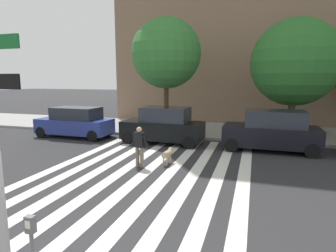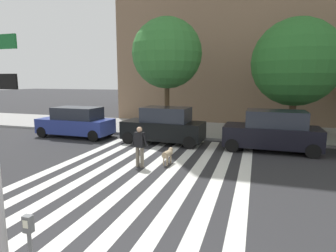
# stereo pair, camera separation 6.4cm
# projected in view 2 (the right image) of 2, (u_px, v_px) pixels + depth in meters

# --- Properties ---
(ground_plane) EXTENTS (160.00, 160.00, 0.00)m
(ground_plane) POSITION_uv_depth(u_px,v_px,m) (165.00, 172.00, 10.64)
(ground_plane) COLOR #2B2B2D
(sidewalk_far) EXTENTS (80.00, 6.00, 0.15)m
(sidewalk_far) POSITION_uv_depth(u_px,v_px,m) (207.00, 130.00, 19.24)
(sidewalk_far) COLOR #979695
(sidewalk_far) RESTS_ON ground_plane
(crosswalk_stripes) EXTENTS (7.65, 11.71, 0.01)m
(crosswalk_stripes) POSITION_uv_depth(u_px,v_px,m) (147.00, 171.00, 10.85)
(crosswalk_stripes) COLOR silver
(crosswalk_stripes) RESTS_ON ground_plane
(parking_meter_curbside) EXTENTS (0.14, 0.11, 1.36)m
(parking_meter_curbside) POSITION_uv_depth(u_px,v_px,m) (30.00, 246.00, 4.18)
(parking_meter_curbside) COLOR #515456
(parking_meter_curbside) RESTS_ON sidewalk_near
(parked_car_near_curb) EXTENTS (4.60, 1.95, 1.83)m
(parked_car_near_curb) POSITION_uv_depth(u_px,v_px,m) (76.00, 122.00, 17.12)
(parked_car_near_curb) COLOR navy
(parked_car_near_curb) RESTS_ON ground_plane
(parked_car_behind_first) EXTENTS (4.49, 2.03, 2.00)m
(parked_car_behind_first) POSITION_uv_depth(u_px,v_px,m) (164.00, 126.00, 15.42)
(parked_car_behind_first) COLOR black
(parked_car_behind_first) RESTS_ON ground_plane
(parked_car_third_in_line) EXTENTS (4.53, 2.07, 2.00)m
(parked_car_third_in_line) POSITION_uv_depth(u_px,v_px,m) (272.00, 131.00, 13.76)
(parked_car_third_in_line) COLOR black
(parked_car_third_in_line) RESTS_ON ground_plane
(street_tree_nearest) EXTENTS (4.29, 4.29, 7.06)m
(street_tree_nearest) POSITION_uv_depth(u_px,v_px,m) (167.00, 54.00, 17.19)
(street_tree_nearest) COLOR #4C3823
(street_tree_nearest) RESTS_ON sidewalk_far
(street_tree_middle) EXTENTS (4.76, 4.76, 6.63)m
(street_tree_middle) POSITION_uv_depth(u_px,v_px,m) (296.00, 63.00, 15.33)
(street_tree_middle) COLOR #4C3823
(street_tree_middle) RESTS_ON sidewalk_far
(pedestrian_dog_walker) EXTENTS (0.71, 0.28, 1.64)m
(pedestrian_dog_walker) POSITION_uv_depth(u_px,v_px,m) (140.00, 144.00, 11.17)
(pedestrian_dog_walker) COLOR #6B6051
(pedestrian_dog_walker) RESTS_ON ground_plane
(dog_on_leash) EXTENTS (0.32, 0.96, 0.65)m
(dog_on_leash) POSITION_uv_depth(u_px,v_px,m) (168.00, 154.00, 11.63)
(dog_on_leash) COLOR tan
(dog_on_leash) RESTS_ON ground_plane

